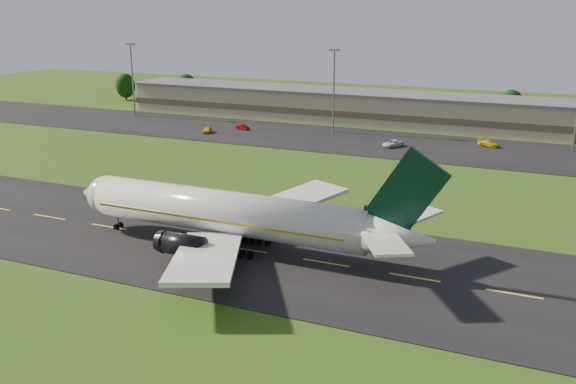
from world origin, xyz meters
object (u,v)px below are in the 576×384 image
at_px(light_mast_centre, 334,81).
at_px(airliner, 232,214).
at_px(terminal, 359,107).
at_px(light_mast_west, 132,71).
at_px(service_vehicle_a, 207,130).
at_px(service_vehicle_b, 242,127).
at_px(service_vehicle_c, 393,143).
at_px(service_vehicle_d, 489,143).

bearing_deg(light_mast_centre, airliner, -79.35).
height_order(terminal, light_mast_west, light_mast_west).
bearing_deg(terminal, service_vehicle_a, -134.59).
bearing_deg(service_vehicle_b, terminal, -34.78).
height_order(light_mast_centre, service_vehicle_b, light_mast_centre).
xyz_separation_m(terminal, service_vehicle_b, (-23.50, -22.50, -3.28)).
relative_size(light_mast_centre, service_vehicle_c, 3.90).
bearing_deg(service_vehicle_a, light_mast_west, 138.44).
distance_m(airliner, light_mast_centre, 81.80).
height_order(airliner, service_vehicle_d, airliner).
distance_m(airliner, service_vehicle_b, 82.60).
bearing_deg(service_vehicle_c, light_mast_centre, 176.06).
bearing_deg(terminal, airliner, -81.93).
xyz_separation_m(airliner, service_vehicle_c, (3.11, 68.91, -3.84)).
bearing_deg(airliner, light_mast_centre, 100.72).
bearing_deg(service_vehicle_a, service_vehicle_b, 32.72).
relative_size(airliner, service_vehicle_c, 9.82).
bearing_deg(service_vehicle_c, light_mast_west, -160.59).
bearing_deg(service_vehicle_c, service_vehicle_a, -149.28).
bearing_deg(service_vehicle_a, airliner, -75.33).
relative_size(light_mast_west, service_vehicle_b, 5.47).
bearing_deg(service_vehicle_b, airliner, -141.80).
bearing_deg(light_mast_west, service_vehicle_b, -9.47).
bearing_deg(service_vehicle_d, terminal, 86.05).
bearing_deg(airliner, light_mast_west, 133.24).
distance_m(light_mast_centre, service_vehicle_a, 33.41).
relative_size(service_vehicle_a, service_vehicle_d, 0.86).
xyz_separation_m(terminal, light_mast_west, (-61.40, -16.18, 8.75)).
xyz_separation_m(light_mast_centre, service_vehicle_d, (37.75, -2.31, -11.93)).
relative_size(light_mast_centre, service_vehicle_a, 4.81).
height_order(light_mast_west, service_vehicle_a, light_mast_west).
height_order(terminal, light_mast_centre, light_mast_centre).
bearing_deg(light_mast_west, airliner, -46.83).
xyz_separation_m(service_vehicle_a, service_vehicle_b, (5.96, 7.38, -0.11)).
distance_m(service_vehicle_b, service_vehicle_d, 59.98).
distance_m(terminal, service_vehicle_c, 32.16).
relative_size(light_mast_west, light_mast_centre, 1.00).
bearing_deg(light_mast_centre, light_mast_west, 180.00).
bearing_deg(service_vehicle_d, service_vehicle_b, 116.85).
height_order(light_mast_west, service_vehicle_c, light_mast_west).
xyz_separation_m(terminal, service_vehicle_d, (36.35, -18.50, -3.18)).
distance_m(terminal, service_vehicle_d, 40.91).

